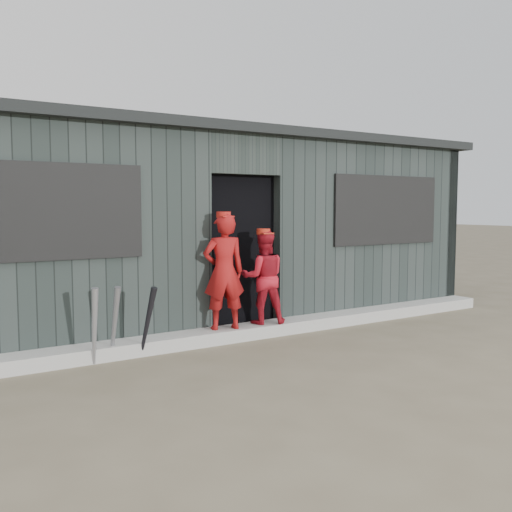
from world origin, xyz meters
TOP-DOWN VIEW (x-y plane):
  - ground at (0.00, 0.00)m, footprint 80.00×80.00m
  - curb at (0.00, 1.82)m, footprint 8.00×0.36m
  - bat_left at (-2.07, 1.57)m, footprint 0.09×0.23m
  - bat_mid at (-1.83, 1.65)m, footprint 0.08×0.29m
  - bat_right at (-1.51, 1.57)m, footprint 0.17×0.29m
  - player_red_left at (-0.45, 1.81)m, footprint 0.56×0.43m
  - player_red_right at (0.13, 1.84)m, footprint 0.69×0.62m
  - player_grey_back at (0.66, 2.34)m, footprint 0.72×0.57m
  - dugout at (-0.00, 3.50)m, footprint 8.30×3.30m

SIDE VIEW (x-z plane):
  - ground at x=0.00m, z-range 0.00..0.00m
  - curb at x=0.00m, z-range 0.00..0.15m
  - bat_right at x=-1.51m, z-range 0.00..0.77m
  - bat_mid at x=-1.83m, z-range 0.00..0.80m
  - bat_left at x=-2.07m, z-range 0.00..0.81m
  - player_grey_back at x=0.66m, z-range 0.00..1.28m
  - player_red_right at x=0.13m, z-range 0.15..1.30m
  - player_red_left at x=-0.45m, z-range 0.15..1.52m
  - dugout at x=0.00m, z-range -0.02..2.60m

